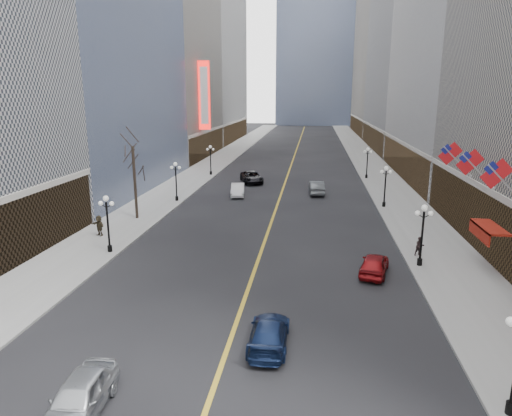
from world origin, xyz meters
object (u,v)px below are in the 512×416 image
(streetlamp_east_1, at_px, (423,229))
(car_nb_near, at_px, (79,397))
(streetlamp_west_1, at_px, (107,218))
(streetlamp_west_3, at_px, (211,157))
(streetlamp_west_2, at_px, (176,177))
(car_nb_mid, at_px, (238,190))
(car_sb_mid, at_px, (374,264))
(car_nb_far, at_px, (252,177))
(car_sb_far, at_px, (316,188))
(streetlamp_east_3, at_px, (367,160))
(streetlamp_east_2, at_px, (385,182))
(car_sb_near, at_px, (269,333))

(streetlamp_east_1, bearing_deg, car_nb_near, -132.68)
(streetlamp_west_1, relative_size, streetlamp_west_3, 1.00)
(streetlamp_west_2, xyz_separation_m, car_nb_mid, (6.55, 4.03, -2.15))
(streetlamp_west_3, height_order, car_sb_mid, streetlamp_west_3)
(streetlamp_east_1, xyz_separation_m, streetlamp_west_2, (-23.60, 18.00, 0.00))
(streetlamp_east_1, distance_m, streetlamp_west_1, 23.60)
(car_nb_far, height_order, car_sb_far, car_sb_far)
(streetlamp_east_3, height_order, streetlamp_west_3, same)
(car_sb_mid, bearing_deg, car_sb_far, -67.78)
(streetlamp_east_2, xyz_separation_m, streetlamp_east_3, (0.00, 18.00, 0.00))
(car_nb_near, relative_size, car_sb_mid, 1.06)
(car_sb_mid, bearing_deg, streetlamp_west_2, -30.82)
(car_nb_near, bearing_deg, streetlamp_east_2, 62.23)
(streetlamp_west_1, relative_size, car_sb_far, 0.90)
(streetlamp_west_1, relative_size, car_nb_far, 0.78)
(car_nb_mid, height_order, car_sb_mid, car_nb_mid)
(streetlamp_east_2, xyz_separation_m, car_sb_mid, (-3.45, -19.78, -2.16))
(streetlamp_west_3, xyz_separation_m, car_nb_near, (7.00, -54.00, -2.12))
(streetlamp_east_2, height_order, car_nb_near, streetlamp_east_2)
(car_nb_mid, xyz_separation_m, car_sb_near, (7.25, -34.03, -0.08))
(streetlamp_east_3, height_order, car_sb_mid, streetlamp_east_3)
(streetlamp_east_1, bearing_deg, streetlamp_west_2, 142.67)
(streetlamp_east_3, xyz_separation_m, car_sb_mid, (-3.45, -37.78, -2.16))
(streetlamp_east_1, xyz_separation_m, streetlamp_west_1, (-23.60, 0.00, 0.00))
(streetlamp_west_2, height_order, car_sb_near, streetlamp_west_2)
(streetlamp_east_1, xyz_separation_m, car_nb_far, (-16.51, 30.83, -2.10))
(car_nb_far, relative_size, car_sb_mid, 1.32)
(streetlamp_east_1, xyz_separation_m, car_sb_far, (-7.40, 24.40, -2.07))
(car_nb_far, bearing_deg, car_nb_near, -107.75)
(streetlamp_west_3, height_order, car_sb_near, streetlamp_west_3)
(car_nb_near, bearing_deg, car_nb_mid, 87.62)
(streetlamp_west_1, height_order, streetlamp_west_2, same)
(streetlamp_west_1, xyz_separation_m, car_sb_mid, (20.15, -1.78, -2.16))
(streetlamp_east_1, height_order, car_sb_near, streetlamp_east_1)
(streetlamp_east_2, xyz_separation_m, streetlamp_west_2, (-23.60, 0.00, 0.00))
(car_nb_near, relative_size, car_nb_mid, 1.01)
(car_nb_near, xyz_separation_m, car_sb_near, (6.80, 6.00, -0.11))
(streetlamp_west_2, xyz_separation_m, car_nb_near, (7.00, -36.00, -2.12))
(streetlamp_west_3, bearing_deg, car_sb_far, -35.59)
(streetlamp_west_3, height_order, car_nb_mid, streetlamp_west_3)
(streetlamp_west_2, relative_size, car_sb_far, 0.90)
(streetlamp_west_2, relative_size, car_nb_near, 0.98)
(car_nb_near, height_order, car_nb_mid, car_nb_near)
(streetlamp_east_2, xyz_separation_m, car_sb_near, (-9.80, -30.00, -2.22))
(car_nb_mid, bearing_deg, car_nb_near, -96.95)
(streetlamp_east_2, bearing_deg, car_sb_near, -108.09)
(car_sb_near, bearing_deg, car_nb_mid, -78.26)
(streetlamp_east_3, relative_size, car_nb_mid, 0.99)
(car_nb_far, bearing_deg, streetlamp_east_1, -79.48)
(streetlamp_east_3, relative_size, streetlamp_west_2, 1.00)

